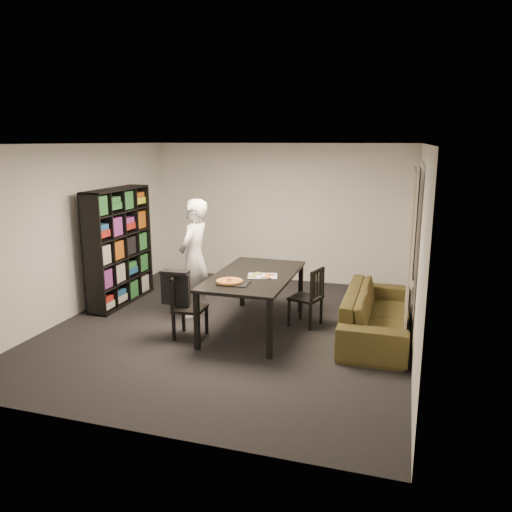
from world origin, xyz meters
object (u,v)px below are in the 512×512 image
(bookshelf, at_px, (119,246))
(dining_table, at_px, (254,279))
(baking_tray, at_px, (234,283))
(pepperoni_pizza, at_px, (230,281))
(sofa, at_px, (377,313))
(chair_right, at_px, (311,293))
(chair_left, at_px, (184,302))
(person, at_px, (194,259))

(bookshelf, xyz_separation_m, dining_table, (2.48, -0.52, -0.21))
(dining_table, height_order, baking_tray, baking_tray)
(pepperoni_pizza, xyz_separation_m, sofa, (1.88, 0.76, -0.51))
(chair_right, bearing_deg, baking_tray, -28.84)
(dining_table, bearing_deg, chair_right, 24.14)
(chair_left, distance_m, chair_right, 1.82)
(baking_tray, xyz_separation_m, pepperoni_pizza, (-0.06, 0.00, 0.02))
(chair_right, xyz_separation_m, pepperoni_pizza, (-0.93, -0.85, 0.34))
(baking_tray, height_order, sofa, baking_tray)
(pepperoni_pizza, bearing_deg, chair_left, -175.58)
(dining_table, distance_m, baking_tray, 0.54)
(chair_right, height_order, person, person)
(chair_right, distance_m, baking_tray, 1.26)
(chair_left, distance_m, pepperoni_pizza, 0.73)
(bookshelf, bearing_deg, person, -9.79)
(chair_left, bearing_deg, bookshelf, 53.89)
(baking_tray, bearing_deg, bookshelf, 156.17)
(bookshelf, distance_m, baking_tray, 2.58)
(chair_right, height_order, pepperoni_pizza, chair_right)
(chair_right, relative_size, person, 0.48)
(chair_left, relative_size, sofa, 0.39)
(bookshelf, relative_size, chair_right, 2.19)
(chair_left, bearing_deg, chair_right, -62.90)
(baking_tray, xyz_separation_m, sofa, (1.82, 0.77, -0.49))
(bookshelf, relative_size, pepperoni_pizza, 5.43)
(baking_tray, bearing_deg, person, 139.02)
(dining_table, distance_m, pepperoni_pizza, 0.55)
(dining_table, height_order, pepperoni_pizza, pepperoni_pizza)
(dining_table, relative_size, chair_left, 2.24)
(bookshelf, height_order, pepperoni_pizza, bookshelf)
(dining_table, bearing_deg, chair_left, -145.41)
(bookshelf, height_order, chair_left, bookshelf)
(chair_right, distance_m, person, 1.83)
(dining_table, height_order, chair_left, chair_left)
(chair_left, relative_size, chair_right, 1.00)
(bookshelf, xyz_separation_m, sofa, (4.18, -0.28, -0.63))
(person, bearing_deg, chair_left, 16.09)
(dining_table, bearing_deg, bookshelf, 168.09)
(baking_tray, bearing_deg, dining_table, 77.44)
(sofa, bearing_deg, chair_right, 84.46)
(chair_left, height_order, sofa, chair_left)
(chair_left, xyz_separation_m, person, (-0.21, 0.84, 0.41))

